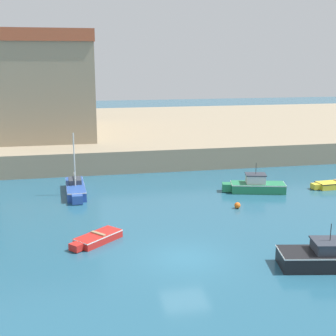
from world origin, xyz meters
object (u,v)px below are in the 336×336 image
at_px(sailboat_blue_2, 76,188).
at_px(motorboat_green_3, 256,185).
at_px(church, 42,81).
at_px(motorboat_black_1, 328,257).
at_px(dinghy_red_4, 97,238).
at_px(mooring_buoy, 237,205).

xyz_separation_m(sailboat_blue_2, motorboat_green_3, (14.15, -2.36, 0.07)).
distance_m(motorboat_green_3, church, 28.53).
relative_size(motorboat_black_1, church, 0.31).
distance_m(motorboat_black_1, church, 39.30).
distance_m(motorboat_black_1, dinghy_red_4, 12.76).
bearing_deg(sailboat_blue_2, motorboat_black_1, -52.47).
xyz_separation_m(motorboat_black_1, mooring_buoy, (-1.20, 10.11, -0.32)).
relative_size(dinghy_red_4, church, 0.18).
distance_m(sailboat_blue_2, dinghy_red_4, 10.56).
height_order(sailboat_blue_2, church, church).
distance_m(sailboat_blue_2, motorboat_green_3, 14.35).
bearing_deg(mooring_buoy, dinghy_red_4, -156.71).
bearing_deg(sailboat_blue_2, church, 99.34).
height_order(motorboat_black_1, sailboat_blue_2, sailboat_blue_2).
height_order(motorboat_black_1, dinghy_red_4, motorboat_black_1).
relative_size(motorboat_black_1, sailboat_blue_2, 0.95).
bearing_deg(dinghy_red_4, motorboat_black_1, -26.65).
bearing_deg(motorboat_green_3, mooring_buoy, -127.58).
height_order(dinghy_red_4, church, church).
bearing_deg(church, mooring_buoy, -60.24).
bearing_deg(motorboat_green_3, dinghy_red_4, -148.09).
xyz_separation_m(sailboat_blue_2, mooring_buoy, (11.26, -6.12, -0.24)).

